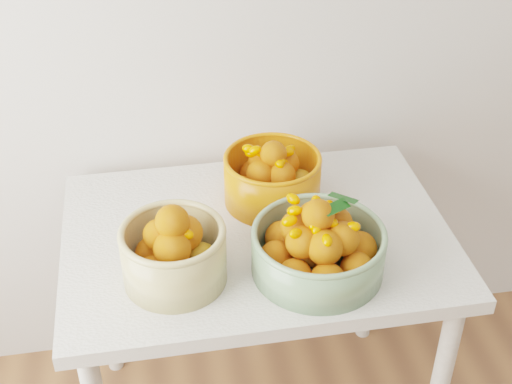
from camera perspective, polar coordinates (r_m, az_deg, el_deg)
The scene contains 4 objects.
table at distance 1.91m, azimuth 0.07°, elevation -5.46°, with size 1.00×0.70×0.75m.
bowl_cream at distance 1.67m, azimuth -6.58°, elevation -4.78°, with size 0.28×0.28×0.21m.
bowl_green at distance 1.70m, azimuth 5.02°, elevation -4.38°, with size 0.41×0.41×0.21m.
bowl_orange at distance 1.92m, azimuth 1.31°, elevation 1.19°, with size 0.30×0.30×0.19m.
Camera 1 is at (-0.58, 0.17, 1.90)m, focal length 50.00 mm.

